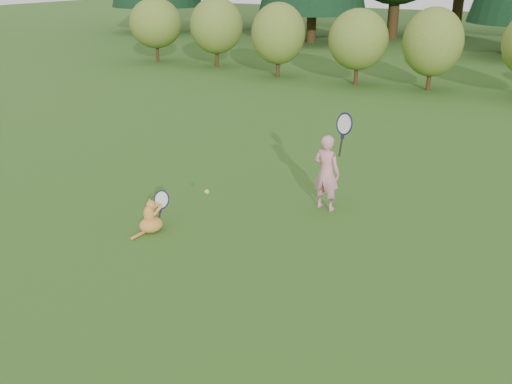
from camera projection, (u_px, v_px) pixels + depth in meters
The scene contains 5 objects.
ground at pixel (216, 253), 8.09m from camera, with size 100.00×100.00×0.00m, color #224C15.
shrub_row at pixel (439, 47), 18.09m from camera, with size 28.00×3.00×2.80m, color #516720, non-canonical shape.
child at pixel (327, 171), 9.34m from camera, with size 0.73×0.46×1.91m.
cat at pixel (151, 215), 8.68m from camera, with size 0.53×0.80×0.70m.
tennis_ball at pixel (207, 192), 7.96m from camera, with size 0.07×0.07×0.07m.
Camera 1 is at (4.04, -5.99, 3.80)m, focal length 40.00 mm.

